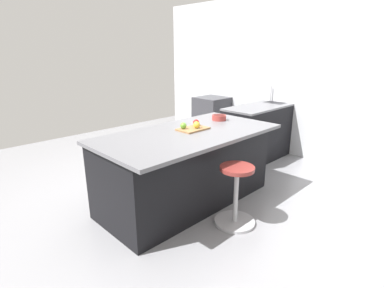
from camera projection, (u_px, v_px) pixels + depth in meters
ground_plane at (176, 195)px, 3.86m from camera, size 7.52×7.52×0.00m
interior_partition_left at (287, 76)px, 5.21m from camera, size 0.12×5.79×2.75m
sink_cabinet at (268, 129)px, 5.30m from camera, size 1.98×0.60×1.20m
oven_range at (212, 119)px, 6.21m from camera, size 0.60×0.61×0.89m
kitchen_island at (186, 167)px, 3.60m from camera, size 2.16×1.12×0.90m
stool_by_window at (236, 197)px, 3.16m from camera, size 0.44×0.44×0.66m
cutting_board at (193, 129)px, 3.54m from camera, size 0.36×0.24×0.02m
apple_red at (196, 123)px, 3.64m from camera, size 0.08×0.08×0.08m
apple_green at (183, 126)px, 3.49m from camera, size 0.08×0.08×0.08m
apple_yellow at (197, 125)px, 3.52m from camera, size 0.08×0.08×0.08m
fruit_bowl at (219, 117)px, 4.02m from camera, size 0.19×0.19×0.07m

